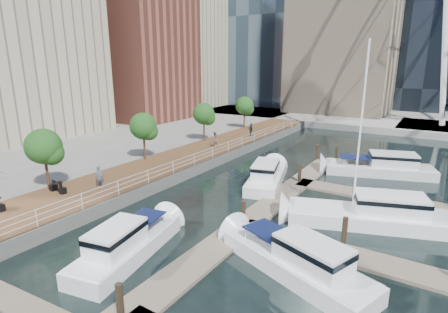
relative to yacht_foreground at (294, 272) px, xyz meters
name	(u,v)px	position (x,y,z in m)	size (l,w,h in m)	color
ground	(111,275)	(-7.59, -5.06, 0.00)	(520.00, 520.00, 0.00)	black
boardwalk	(171,165)	(-16.59, 9.94, 0.50)	(6.00, 60.00, 1.00)	brown
seawall	(195,170)	(-13.59, 9.94, 0.50)	(0.25, 60.00, 1.00)	#595954
land_inland	(20,136)	(-43.59, 9.94, 0.50)	(48.00, 90.00, 1.00)	gray
land_far	(393,98)	(-7.59, 96.94, 0.50)	(200.00, 114.00, 1.00)	gray
railing	(194,159)	(-13.69, 9.94, 1.52)	(0.10, 60.00, 1.05)	white
floating_docks	(330,227)	(0.37, 4.92, 0.49)	(16.00, 34.00, 2.60)	#6D6051
midrise_condos	(95,41)	(-41.16, 21.76, 13.42)	(19.00, 67.00, 28.00)	#BCAD8E
street_trees	(143,126)	(-18.99, 8.94, 4.29)	(2.60, 42.60, 4.60)	#3F2B1C
yacht_foreground	(294,272)	(0.00, 0.00, 0.00)	(2.46, 9.18, 2.15)	white
pedestrian_near	(99,177)	(-16.06, 1.23, 1.84)	(0.61, 0.40, 1.68)	#4E5769
pedestrian_mid	(215,139)	(-16.10, 16.91, 1.87)	(0.84, 0.66, 1.73)	#7D6656
pedestrian_far	(251,130)	(-15.54, 24.55, 1.85)	(1.00, 0.42, 1.70)	#32393E
moored_yachts	(359,226)	(1.62, 7.12, 0.00)	(22.84, 36.65, 11.50)	white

